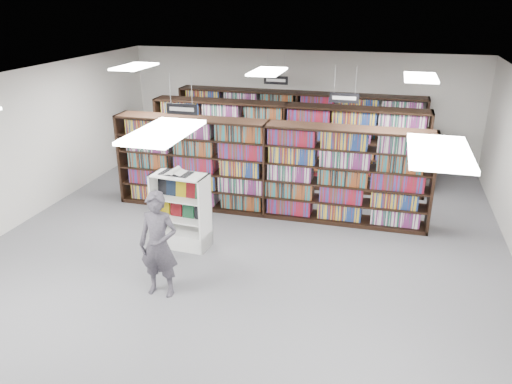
% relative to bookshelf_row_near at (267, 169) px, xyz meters
% --- Properties ---
extents(floor, '(12.00, 12.00, 0.00)m').
position_rel_bookshelf_row_near_xyz_m(floor, '(0.00, -2.00, -1.05)').
color(floor, '#5A5A60').
rests_on(floor, ground).
extents(ceiling, '(10.00, 12.00, 0.10)m').
position_rel_bookshelf_row_near_xyz_m(ceiling, '(0.00, -2.00, 2.15)').
color(ceiling, white).
rests_on(ceiling, wall_back).
extents(wall_back, '(10.00, 0.10, 3.20)m').
position_rel_bookshelf_row_near_xyz_m(wall_back, '(0.00, 4.00, 0.55)').
color(wall_back, silver).
rests_on(wall_back, ground).
extents(wall_left, '(0.10, 12.00, 3.20)m').
position_rel_bookshelf_row_near_xyz_m(wall_left, '(-5.00, -2.00, 0.55)').
color(wall_left, silver).
rests_on(wall_left, ground).
extents(bookshelf_row_near, '(7.00, 0.60, 2.10)m').
position_rel_bookshelf_row_near_xyz_m(bookshelf_row_near, '(0.00, 0.00, 0.00)').
color(bookshelf_row_near, black).
rests_on(bookshelf_row_near, floor).
extents(bookshelf_row_mid, '(7.00, 0.60, 2.10)m').
position_rel_bookshelf_row_near_xyz_m(bookshelf_row_mid, '(0.00, 2.00, 0.00)').
color(bookshelf_row_mid, black).
rests_on(bookshelf_row_mid, floor).
extents(bookshelf_row_far, '(7.00, 0.60, 2.10)m').
position_rel_bookshelf_row_near_xyz_m(bookshelf_row_far, '(0.00, 3.70, 0.00)').
color(bookshelf_row_far, black).
rests_on(bookshelf_row_far, floor).
extents(aisle_sign_left, '(0.65, 0.02, 0.80)m').
position_rel_bookshelf_row_near_xyz_m(aisle_sign_left, '(-1.50, -1.00, 1.48)').
color(aisle_sign_left, '#B2B2B7').
rests_on(aisle_sign_left, ceiling).
extents(aisle_sign_right, '(0.65, 0.02, 0.80)m').
position_rel_bookshelf_row_near_xyz_m(aisle_sign_right, '(1.50, 1.00, 1.48)').
color(aisle_sign_right, '#B2B2B7').
rests_on(aisle_sign_right, ceiling).
extents(aisle_sign_center, '(0.65, 0.02, 0.80)m').
position_rel_bookshelf_row_near_xyz_m(aisle_sign_center, '(-0.50, 3.00, 1.48)').
color(aisle_sign_center, '#B2B2B7').
rests_on(aisle_sign_center, ceiling).
extents(troffer_front_center, '(0.60, 1.20, 0.04)m').
position_rel_bookshelf_row_near_xyz_m(troffer_front_center, '(0.00, -5.00, 2.11)').
color(troffer_front_center, white).
rests_on(troffer_front_center, ceiling).
extents(troffer_front_right, '(0.60, 1.20, 0.04)m').
position_rel_bookshelf_row_near_xyz_m(troffer_front_right, '(3.00, -5.00, 2.11)').
color(troffer_front_right, white).
rests_on(troffer_front_right, ceiling).
extents(troffer_back_left, '(0.60, 1.20, 0.04)m').
position_rel_bookshelf_row_near_xyz_m(troffer_back_left, '(-3.00, 0.00, 2.11)').
color(troffer_back_left, white).
rests_on(troffer_back_left, ceiling).
extents(troffer_back_center, '(0.60, 1.20, 0.04)m').
position_rel_bookshelf_row_near_xyz_m(troffer_back_center, '(0.00, 0.00, 2.11)').
color(troffer_back_center, white).
rests_on(troffer_back_center, ceiling).
extents(troffer_back_right, '(0.60, 1.20, 0.04)m').
position_rel_bookshelf_row_near_xyz_m(troffer_back_right, '(3.00, 0.00, 2.11)').
color(troffer_back_right, white).
rests_on(troffer_back_right, ceiling).
extents(endcap_display, '(1.10, 0.61, 1.49)m').
position_rel_bookshelf_row_near_xyz_m(endcap_display, '(-1.21, -1.92, -0.55)').
color(endcap_display, white).
rests_on(endcap_display, floor).
extents(open_book, '(0.62, 0.40, 0.13)m').
position_rel_bookshelf_row_near_xyz_m(open_book, '(-1.30, -1.93, 0.47)').
color(open_book, black).
rests_on(open_book, endcap_display).
extents(shopper, '(0.66, 0.44, 1.79)m').
position_rel_bookshelf_row_near_xyz_m(shopper, '(-0.88, -3.63, -0.15)').
color(shopper, '#4E4953').
rests_on(shopper, floor).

